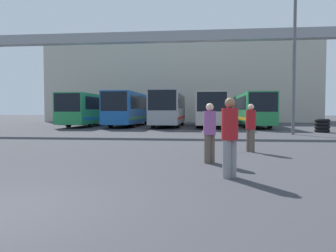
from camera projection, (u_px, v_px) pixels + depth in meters
The scene contains 12 objects.
building_backdrop at pixel (181, 83), 49.07m from camera, with size 37.22×12.00×11.49m.
overhead_gantry at pixel (157, 49), 23.51m from camera, with size 26.40×0.80×7.16m.
bus_slot_0 at pixel (92, 108), 33.47m from camera, with size 2.51×12.51×3.09m.
bus_slot_1 at pixel (130, 107), 32.85m from camera, with size 2.46×12.12×3.22m.
bus_slot_2 at pixel (169, 107), 31.72m from camera, with size 2.55×10.74×3.33m.
bus_slot_3 at pixel (210, 108), 31.71m from camera, with size 2.61×11.56×3.14m.
bus_slot_4 at pixel (252, 108), 31.74m from camera, with size 2.44×12.50×3.08m.
pedestrian_far_center at pixel (230, 135), 7.57m from camera, with size 0.39×0.39×1.85m.
pedestrian_near_center at pixel (251, 127), 12.26m from camera, with size 0.38×0.38×1.80m.
pedestrian_mid_right at pixel (210, 131), 9.70m from camera, with size 0.37×0.37×1.77m.
tire_stack at pixel (322, 126), 23.29m from camera, with size 1.04×1.04×0.96m.
lamp_post at pixel (294, 57), 20.92m from camera, with size 0.36×0.36×9.21m.
Camera 1 is at (3.35, -4.46, 1.56)m, focal length 35.00 mm.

